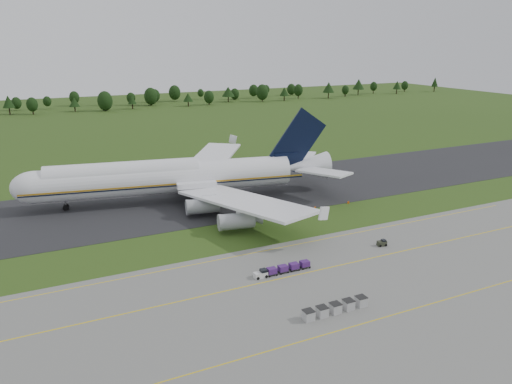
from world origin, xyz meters
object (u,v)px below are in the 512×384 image
baggage_train (282,269)px  utility_cart (382,243)px  edge_markers (297,211)px  aircraft (174,177)px  uld_row (335,308)px

baggage_train → utility_cart: 24.27m
baggage_train → utility_cart: baggage_train is taller
baggage_train → edge_markers: baggage_train is taller
baggage_train → edge_markers: size_ratio=0.36×
utility_cart → edge_markers: bearing=100.8°
aircraft → utility_cart: 55.42m
aircraft → utility_cart: (29.16, -46.74, -6.02)m
baggage_train → edge_markers: 33.68m
utility_cart → uld_row: uld_row is taller
edge_markers → baggage_train: bearing=-125.0°
aircraft → utility_cart: bearing=-58.0°
uld_row → utility_cart: bearing=37.0°
aircraft → uld_row: size_ratio=7.34×
baggage_train → uld_row: 15.58m
uld_row → edge_markers: bearing=66.9°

